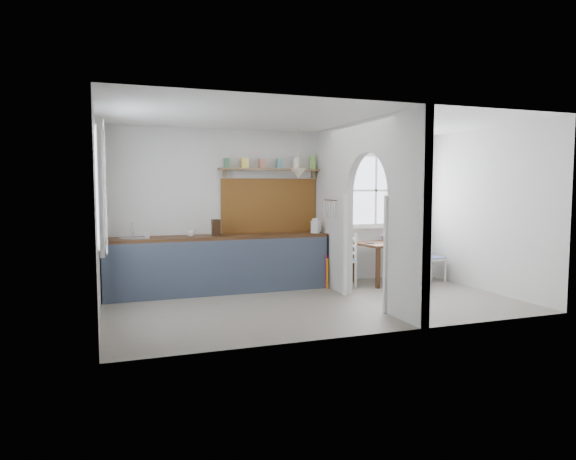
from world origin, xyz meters
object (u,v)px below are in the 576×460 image
object	(u,v)px
kettle	(315,226)
vase	(386,235)
dining_table	(389,262)
chair_left	(341,259)
chair_right	(431,258)

from	to	relation	value
kettle	vase	distance (m)	1.45
dining_table	vase	distance (m)	0.52
dining_table	chair_left	bearing A→B (deg)	168.34
chair_left	kettle	world-z (taller)	kettle
chair_right	kettle	xyz separation A→B (m)	(-2.15, 0.20, 0.61)
vase	kettle	bearing A→B (deg)	-174.36
dining_table	chair_right	distance (m)	0.80
dining_table	vase	size ratio (longest dim) A/B	5.72
chair_left	vase	size ratio (longest dim) A/B	4.55
kettle	dining_table	bearing A→B (deg)	-28.54
dining_table	kettle	world-z (taller)	kettle
dining_table	chair_left	xyz separation A→B (m)	(-0.90, 0.04, 0.10)
chair_right	kettle	distance (m)	2.24
kettle	vase	world-z (taller)	kettle
chair_right	vase	size ratio (longest dim) A/B	4.20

